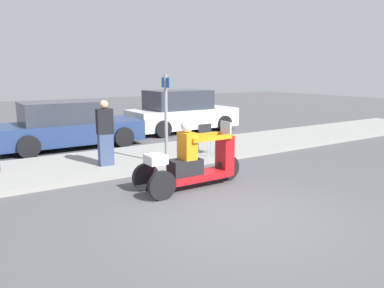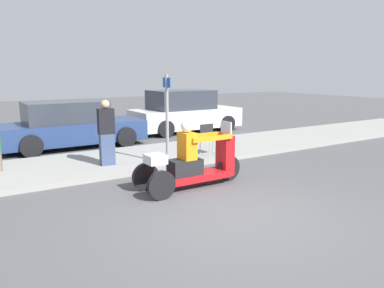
% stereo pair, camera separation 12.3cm
% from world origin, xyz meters
% --- Properties ---
extents(ground_plane, '(60.00, 60.00, 0.00)m').
position_xyz_m(ground_plane, '(0.00, 0.00, 0.00)').
color(ground_plane, '#4C4C4F').
extents(sidewalk_strip, '(28.00, 2.80, 0.12)m').
position_xyz_m(sidewalk_strip, '(0.00, 4.60, 0.06)').
color(sidewalk_strip, gray).
rests_on(sidewalk_strip, ground).
extents(motorcycle_trike, '(2.41, 0.79, 1.43)m').
position_xyz_m(motorcycle_trike, '(0.21, 1.76, 0.50)').
color(motorcycle_trike, black).
rests_on(motorcycle_trike, ground).
extents(spectator_far_back, '(0.40, 0.26, 1.59)m').
position_xyz_m(spectator_far_back, '(-0.77, 4.11, 0.89)').
color(spectator_far_back, '#38476B').
rests_on(spectator_far_back, sidewalk_strip).
extents(folding_chair_curbside, '(0.48, 0.48, 0.82)m').
position_xyz_m(folding_chair_curbside, '(2.08, 3.85, 0.62)').
color(folding_chair_curbside, '#A5A8AD').
rests_on(folding_chair_curbside, sidewalk_strip).
extents(parked_car_lot_right, '(4.38, 2.05, 1.67)m').
position_xyz_m(parked_car_lot_right, '(3.99, 8.34, 0.78)').
color(parked_car_lot_right, silver).
rests_on(parked_car_lot_right, ground).
extents(parked_car_lot_center, '(4.39, 2.02, 1.47)m').
position_xyz_m(parked_car_lot_center, '(-0.77, 7.48, 0.70)').
color(parked_car_lot_center, navy).
rests_on(parked_car_lot_center, ground).
extents(street_sign, '(0.08, 0.36, 2.20)m').
position_xyz_m(street_sign, '(0.55, 3.45, 1.32)').
color(street_sign, gray).
rests_on(street_sign, sidewalk_strip).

